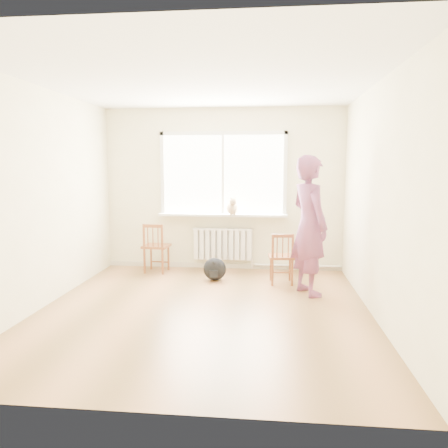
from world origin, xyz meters
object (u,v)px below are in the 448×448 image
(chair_right, at_px, (282,258))
(cat, at_px, (232,207))
(backpack, at_px, (215,269))
(chair_left, at_px, (155,248))
(person, at_px, (309,226))

(chair_right, bearing_deg, cat, -47.25)
(chair_right, height_order, backpack, chair_right)
(chair_left, relative_size, chair_right, 1.06)
(chair_left, distance_m, backpack, 1.13)
(chair_left, xyz_separation_m, chair_right, (2.04, -0.50, -0.02))
(chair_left, bearing_deg, cat, -164.07)
(backpack, bearing_deg, person, -22.48)
(chair_left, xyz_separation_m, person, (2.39, -0.96, 0.53))
(person, bearing_deg, chair_left, 41.68)
(chair_left, bearing_deg, backpack, 163.71)
(person, bearing_deg, chair_right, 10.69)
(chair_left, relative_size, backpack, 2.33)
(cat, xyz_separation_m, backpack, (-0.21, -0.64, -0.90))
(backpack, bearing_deg, chair_left, 158.93)
(chair_right, xyz_separation_m, person, (0.35, -0.46, 0.56))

